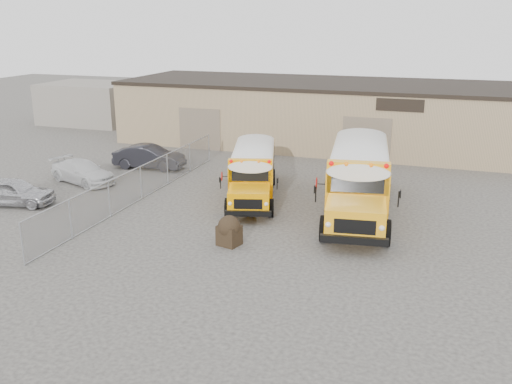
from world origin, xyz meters
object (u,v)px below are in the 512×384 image
(tarp_bundle, at_px, (229,230))
(car_dark, at_px, (149,157))
(school_bus_right, at_px, (361,144))
(car_silver, at_px, (13,192))
(school_bus_left, at_px, (257,146))
(car_white, at_px, (83,172))

(tarp_bundle, relative_size, car_dark, 0.29)
(tarp_bundle, height_order, car_dark, car_dark)
(school_bus_right, height_order, car_silver, school_bus_right)
(car_silver, height_order, car_dark, car_dark)
(school_bus_left, bearing_deg, car_white, -144.21)
(tarp_bundle, bearing_deg, school_bus_left, 103.54)
(school_bus_left, height_order, car_silver, school_bus_left)
(car_white, relative_size, car_dark, 0.99)
(tarp_bundle, height_order, car_silver, car_silver)
(tarp_bundle, xyz_separation_m, car_white, (-11.61, 6.19, -0.02))
(car_white, bearing_deg, car_silver, -171.32)
(school_bus_left, relative_size, car_dark, 2.04)
(tarp_bundle, distance_m, car_white, 13.16)
(school_bus_left, distance_m, school_bus_right, 6.47)
(car_silver, height_order, car_white, car_silver)
(car_silver, xyz_separation_m, car_dark, (2.90, 8.89, 0.04))
(car_white, xyz_separation_m, car_dark, (2.06, 4.18, 0.10))
(school_bus_right, distance_m, car_white, 16.65)
(school_bus_left, height_order, car_white, school_bus_left)
(school_bus_left, distance_m, tarp_bundle, 12.79)
(tarp_bundle, xyz_separation_m, car_silver, (-12.45, 1.48, 0.04))
(school_bus_left, relative_size, car_silver, 2.22)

